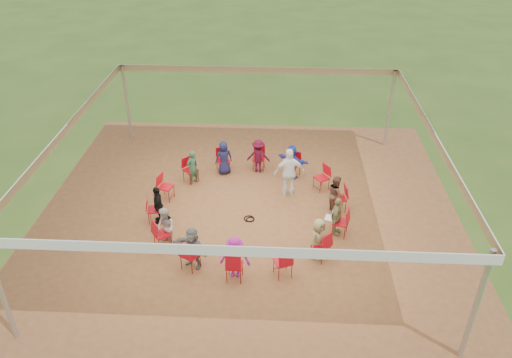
{
  "coord_description": "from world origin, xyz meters",
  "views": [
    {
      "loc": [
        0.88,
        -12.55,
        9.09
      ],
      "look_at": [
        0.21,
        0.3,
        1.16
      ],
      "focal_mm": 35.0,
      "sensor_mm": 36.0,
      "label": 1
    }
  ],
  "objects_px": {
    "chair_1": "(339,198)",
    "person_seated_7": "(165,228)",
    "chair_5": "(223,161)",
    "chair_7": "(166,187)",
    "person_seated_1": "(336,194)",
    "person_seated_0": "(337,217)",
    "person_seated_2": "(292,162)",
    "chair_3": "(293,165)",
    "chair_11": "(234,266)",
    "chair_10": "(190,255)",
    "person_seated_3": "(258,156)",
    "person_seated_4": "(224,158)",
    "chair_2": "(322,178)",
    "laptop": "(331,216)",
    "chair_12": "(283,262)",
    "person_seated_6": "(158,205)",
    "chair_4": "(259,159)",
    "standing_person": "(289,173)",
    "person_seated_9": "(235,257)",
    "person_seated_5": "(192,167)",
    "cable_coil": "(250,219)",
    "chair_9": "(162,234)",
    "chair_13": "(321,246)",
    "person_seated_8": "(193,247)",
    "chair_6": "(191,170)",
    "chair_0": "(340,222)",
    "person_seated_10": "(318,239)"
  },
  "relations": [
    {
      "from": "person_seated_1",
      "to": "chair_4",
      "type": "bearing_deg",
      "value": 37.02
    },
    {
      "from": "chair_4",
      "to": "chair_7",
      "type": "xyz_separation_m",
      "value": [
        -2.9,
        -2.03,
        0.0
      ]
    },
    {
      "from": "chair_4",
      "to": "person_seated_7",
      "type": "bearing_deg",
      "value": 64.88
    },
    {
      "from": "chair_4",
      "to": "chair_10",
      "type": "bearing_deg",
      "value": 77.14
    },
    {
      "from": "chair_9",
      "to": "person_seated_5",
      "type": "distance_m",
      "value": 3.47
    },
    {
      "from": "chair_2",
      "to": "person_seated_0",
      "type": "bearing_deg",
      "value": 151.72
    },
    {
      "from": "person_seated_4",
      "to": "person_seated_7",
      "type": "distance_m",
      "value": 4.25
    },
    {
      "from": "person_seated_9",
      "to": "chair_1",
      "type": "bearing_deg",
      "value": 50.44
    },
    {
      "from": "person_seated_5",
      "to": "person_seated_8",
      "type": "height_order",
      "value": "same"
    },
    {
      "from": "chair_1",
      "to": "person_seated_7",
      "type": "xyz_separation_m",
      "value": [
        -5.02,
        -2.01,
        0.17
      ]
    },
    {
      "from": "person_seated_2",
      "to": "chair_5",
      "type": "bearing_deg",
      "value": 23.14
    },
    {
      "from": "person_seated_1",
      "to": "standing_person",
      "type": "height_order",
      "value": "standing_person"
    },
    {
      "from": "chair_5",
      "to": "chair_11",
      "type": "xyz_separation_m",
      "value": [
        0.89,
        -5.46,
        0.0
      ]
    },
    {
      "from": "chair_5",
      "to": "chair_10",
      "type": "bearing_deg",
      "value": 64.29
    },
    {
      "from": "person_seated_2",
      "to": "laptop",
      "type": "height_order",
      "value": "person_seated_2"
    },
    {
      "from": "person_seated_5",
      "to": "person_seated_9",
      "type": "xyz_separation_m",
      "value": [
        1.84,
        -4.53,
        0.0
      ]
    },
    {
      "from": "person_seated_10",
      "to": "chair_4",
      "type": "bearing_deg",
      "value": 63.69
    },
    {
      "from": "chair_10",
      "to": "person_seated_8",
      "type": "relative_size",
      "value": 0.73
    },
    {
      "from": "person_seated_9",
      "to": "chair_6",
      "type": "bearing_deg",
      "value": 116.31
    },
    {
      "from": "person_seated_6",
      "to": "cable_coil",
      "type": "bearing_deg",
      "value": 85.66
    },
    {
      "from": "chair_4",
      "to": "chair_2",
      "type": "bearing_deg",
      "value": 154.29
    },
    {
      "from": "chair_3",
      "to": "person_seated_2",
      "type": "xyz_separation_m",
      "value": [
        -0.06,
        -0.1,
        0.17
      ]
    },
    {
      "from": "chair_6",
      "to": "person_seated_9",
      "type": "distance_m",
      "value": 5.0
    },
    {
      "from": "chair_12",
      "to": "person_seated_6",
      "type": "relative_size",
      "value": 0.73
    },
    {
      "from": "chair_11",
      "to": "person_seated_0",
      "type": "height_order",
      "value": "person_seated_0"
    },
    {
      "from": "person_seated_2",
      "to": "person_seated_4",
      "type": "distance_m",
      "value": 2.36
    },
    {
      "from": "chair_10",
      "to": "chair_0",
      "type": "bearing_deg",
      "value": 51.43
    },
    {
      "from": "person_seated_9",
      "to": "cable_coil",
      "type": "distance_m",
      "value": 2.59
    },
    {
      "from": "chair_10",
      "to": "cable_coil",
      "type": "distance_m",
      "value": 2.72
    },
    {
      "from": "chair_12",
      "to": "chair_13",
      "type": "height_order",
      "value": "same"
    },
    {
      "from": "person_seated_0",
      "to": "chair_2",
      "type": "bearing_deg",
      "value": 23.14
    },
    {
      "from": "chair_4",
      "to": "standing_person",
      "type": "distance_m",
      "value": 1.96
    },
    {
      "from": "chair_10",
      "to": "person_seated_3",
      "type": "xyz_separation_m",
      "value": [
        1.56,
        5.18,
        0.17
      ]
    },
    {
      "from": "chair_3",
      "to": "person_seated_10",
      "type": "height_order",
      "value": "person_seated_10"
    },
    {
      "from": "person_seated_0",
      "to": "person_seated_3",
      "type": "bearing_deg",
      "value": 51.43
    },
    {
      "from": "person_seated_5",
      "to": "person_seated_6",
      "type": "distance_m",
      "value": 2.36
    },
    {
      "from": "chair_10",
      "to": "person_seated_7",
      "type": "distance_m",
      "value": 1.25
    },
    {
      "from": "chair_2",
      "to": "laptop",
      "type": "height_order",
      "value": "chair_2"
    },
    {
      "from": "person_seated_0",
      "to": "chair_9",
      "type": "bearing_deg",
      "value": 116.31
    },
    {
      "from": "chair_12",
      "to": "person_seated_6",
      "type": "distance_m",
      "value": 4.34
    },
    {
      "from": "chair_3",
      "to": "chair_11",
      "type": "height_order",
      "value": "same"
    },
    {
      "from": "chair_7",
      "to": "person_seated_4",
      "type": "bearing_deg",
      "value": 151.72
    },
    {
      "from": "chair_4",
      "to": "chair_9",
      "type": "xyz_separation_m",
      "value": [
        -2.5,
        -4.45,
        0.0
      ]
    },
    {
      "from": "person_seated_0",
      "to": "person_seated_6",
      "type": "height_order",
      "value": "same"
    },
    {
      "from": "chair_11",
      "to": "standing_person",
      "type": "height_order",
      "value": "standing_person"
    },
    {
      "from": "person_seated_1",
      "to": "person_seated_0",
      "type": "bearing_deg",
      "value": 167.14
    },
    {
      "from": "chair_1",
      "to": "person_seated_9",
      "type": "bearing_deg",
      "value": 127.58
    },
    {
      "from": "standing_person",
      "to": "person_seated_9",
      "type": "bearing_deg",
      "value": 60.65
    },
    {
      "from": "chair_5",
      "to": "chair_7",
      "type": "relative_size",
      "value": 1.0
    },
    {
      "from": "chair_6",
      "to": "person_seated_10",
      "type": "xyz_separation_m",
      "value": [
        4.11,
        -3.73,
        0.17
      ]
    }
  ]
}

